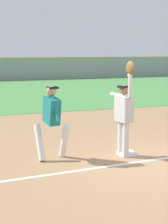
# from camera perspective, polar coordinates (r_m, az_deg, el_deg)

# --- Properties ---
(ground_plane) EXTENTS (75.50, 75.50, 0.00)m
(ground_plane) POSITION_cam_1_polar(r_m,az_deg,el_deg) (8.39, 10.58, -7.93)
(ground_plane) COLOR #A37A54
(outfield_grass) EXTENTS (54.64, 16.46, 0.01)m
(outfield_grass) POSITION_cam_1_polar(r_m,az_deg,el_deg) (22.87, -9.04, 3.34)
(outfield_grass) COLOR #4C8C47
(outfield_grass) RESTS_ON ground_plane
(first_base) EXTENTS (0.39, 0.39, 0.08)m
(first_base) POSITION_cam_1_polar(r_m,az_deg,el_deg) (8.93, 6.74, -6.49)
(first_base) COLOR white
(first_base) RESTS_ON ground_plane
(fielder) EXTENTS (0.34, 0.90, 2.28)m
(fielder) POSITION_cam_1_polar(r_m,az_deg,el_deg) (8.58, 6.35, 0.27)
(fielder) COLOR silver
(fielder) RESTS_ON ground_plane
(runner) EXTENTS (0.80, 0.84, 1.72)m
(runner) POSITION_cam_1_polar(r_m,az_deg,el_deg) (8.35, -5.09, -0.84)
(runner) COLOR white
(runner) RESTS_ON ground_plane
(baseball) EXTENTS (0.07, 0.07, 0.07)m
(baseball) POSITION_cam_1_polar(r_m,az_deg,el_deg) (8.57, 7.10, 5.75)
(baseball) COLOR white
(outfield_fence) EXTENTS (54.72, 0.08, 1.89)m
(outfield_fence) POSITION_cam_1_polar(r_m,az_deg,el_deg) (30.90, -11.86, 6.65)
(outfield_fence) COLOR #93999E
(outfield_fence) RESTS_ON ground_plane
(parked_car_blue) EXTENTS (4.54, 2.39, 1.25)m
(parked_car_blue) POSITION_cam_1_polar(r_m,az_deg,el_deg) (35.60, -5.21, 6.77)
(parked_car_blue) COLOR #23389E
(parked_car_blue) RESTS_ON ground_plane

